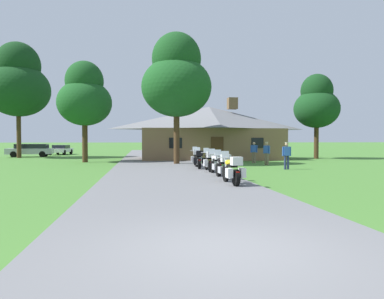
{
  "coord_description": "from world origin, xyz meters",
  "views": [
    {
      "loc": [
        -1.3,
        -5.55,
        1.82
      ],
      "look_at": [
        2.74,
        23.58,
        1.04
      ],
      "focal_mm": 33.2,
      "sensor_mm": 36.0,
      "label": 1
    }
  ],
  "objects_px": {
    "parked_silver_suv_far_left": "(31,150)",
    "parked_white_sedan_far_left": "(61,149)",
    "bystander_blue_shirt_beside_signpost": "(267,152)",
    "tree_left_near": "(85,97)",
    "tree_right_of_lodge": "(317,104)",
    "motorcycle_black_second_in_row": "(222,166)",
    "motorcycle_blue_farthest_in_row": "(196,158)",
    "bystander_blue_shirt_by_tree": "(287,154)",
    "motorcycle_white_third_in_row": "(216,163)",
    "motorcycle_black_fourth_in_row": "(209,162)",
    "bystander_blue_shirt_near_lodge": "(254,151)",
    "motorcycle_yellow_nearest_to_camera": "(232,171)",
    "tree_left_far": "(18,83)",
    "tree_by_lodge_front": "(177,79)",
    "motorcycle_silver_fifth_in_row": "(199,160)"
  },
  "relations": [
    {
      "from": "motorcycle_blue_farthest_in_row",
      "to": "tree_left_near",
      "type": "height_order",
      "value": "tree_left_near"
    },
    {
      "from": "motorcycle_silver_fifth_in_row",
      "to": "motorcycle_yellow_nearest_to_camera",
      "type": "bearing_deg",
      "value": -84.98
    },
    {
      "from": "bystander_blue_shirt_by_tree",
      "to": "tree_left_far",
      "type": "distance_m",
      "value": 28.39
    },
    {
      "from": "parked_silver_suv_far_left",
      "to": "tree_left_far",
      "type": "bearing_deg",
      "value": 161.48
    },
    {
      "from": "tree_left_far",
      "to": "bystander_blue_shirt_by_tree",
      "type": "bearing_deg",
      "value": -39.21
    },
    {
      "from": "motorcycle_black_second_in_row",
      "to": "motorcycle_yellow_nearest_to_camera",
      "type": "bearing_deg",
      "value": -93.63
    },
    {
      "from": "motorcycle_black_fourth_in_row",
      "to": "tree_left_far",
      "type": "relative_size",
      "value": 0.18
    },
    {
      "from": "motorcycle_silver_fifth_in_row",
      "to": "motorcycle_blue_farthest_in_row",
      "type": "xyz_separation_m",
      "value": [
        0.11,
        1.92,
        0.0
      ]
    },
    {
      "from": "tree_left_far",
      "to": "tree_right_of_lodge",
      "type": "height_order",
      "value": "tree_left_far"
    },
    {
      "from": "motorcycle_black_second_in_row",
      "to": "motorcycle_silver_fifth_in_row",
      "type": "relative_size",
      "value": 1.0
    },
    {
      "from": "motorcycle_yellow_nearest_to_camera",
      "to": "motorcycle_blue_farthest_in_row",
      "type": "xyz_separation_m",
      "value": [
        0.05,
        10.04,
        0.0
      ]
    },
    {
      "from": "motorcycle_black_fourth_in_row",
      "to": "motorcycle_black_second_in_row",
      "type": "bearing_deg",
      "value": -90.13
    },
    {
      "from": "motorcycle_yellow_nearest_to_camera",
      "to": "tree_left_near",
      "type": "xyz_separation_m",
      "value": [
        -8.22,
        16.42,
        4.77
      ]
    },
    {
      "from": "tree_right_of_lodge",
      "to": "tree_left_near",
      "type": "distance_m",
      "value": 21.66
    },
    {
      "from": "tree_right_of_lodge",
      "to": "bystander_blue_shirt_beside_signpost",
      "type": "bearing_deg",
      "value": -135.18
    },
    {
      "from": "motorcycle_black_second_in_row",
      "to": "tree_left_near",
      "type": "distance_m",
      "value": 17.11
    },
    {
      "from": "motorcycle_blue_farthest_in_row",
      "to": "tree_right_of_lodge",
      "type": "relative_size",
      "value": 0.25
    },
    {
      "from": "bystander_blue_shirt_beside_signpost",
      "to": "tree_left_far",
      "type": "bearing_deg",
      "value": -161.21
    },
    {
      "from": "motorcycle_blue_farthest_in_row",
      "to": "motorcycle_black_second_in_row",
      "type": "bearing_deg",
      "value": -85.64
    },
    {
      "from": "motorcycle_black_fourth_in_row",
      "to": "bystander_blue_shirt_near_lodge",
      "type": "relative_size",
      "value": 1.25
    },
    {
      "from": "bystander_blue_shirt_near_lodge",
      "to": "tree_right_of_lodge",
      "type": "xyz_separation_m",
      "value": [
        8.07,
        5.51,
        4.44
      ]
    },
    {
      "from": "tree_by_lodge_front",
      "to": "parked_white_sedan_far_left",
      "type": "xyz_separation_m",
      "value": [
        -12.67,
        19.81,
        -5.73
      ]
    },
    {
      "from": "motorcycle_black_second_in_row",
      "to": "motorcycle_silver_fifth_in_row",
      "type": "height_order",
      "value": "same"
    },
    {
      "from": "tree_right_of_lodge",
      "to": "bystander_blue_shirt_near_lodge",
      "type": "bearing_deg",
      "value": -145.68
    },
    {
      "from": "motorcycle_black_second_in_row",
      "to": "tree_left_far",
      "type": "relative_size",
      "value": 0.18
    },
    {
      "from": "motorcycle_yellow_nearest_to_camera",
      "to": "motorcycle_white_third_in_row",
      "type": "height_order",
      "value": "same"
    },
    {
      "from": "bystander_blue_shirt_by_tree",
      "to": "motorcycle_white_third_in_row",
      "type": "bearing_deg",
      "value": 38.5
    },
    {
      "from": "tree_left_near",
      "to": "tree_right_of_lodge",
      "type": "bearing_deg",
      "value": 6.83
    },
    {
      "from": "tree_by_lodge_front",
      "to": "motorcycle_blue_farthest_in_row",
      "type": "bearing_deg",
      "value": -68.75
    },
    {
      "from": "bystander_blue_shirt_beside_signpost",
      "to": "parked_silver_suv_far_left",
      "type": "height_order",
      "value": "bystander_blue_shirt_beside_signpost"
    },
    {
      "from": "motorcycle_black_second_in_row",
      "to": "bystander_blue_shirt_beside_signpost",
      "type": "relative_size",
      "value": 1.24
    },
    {
      "from": "motorcycle_yellow_nearest_to_camera",
      "to": "motorcycle_silver_fifth_in_row",
      "type": "height_order",
      "value": "same"
    },
    {
      "from": "parked_silver_suv_far_left",
      "to": "parked_white_sedan_far_left",
      "type": "distance_m",
      "value": 6.15
    },
    {
      "from": "bystander_blue_shirt_by_tree",
      "to": "tree_left_far",
      "type": "relative_size",
      "value": 0.14
    },
    {
      "from": "parked_white_sedan_far_left",
      "to": "motorcycle_silver_fifth_in_row",
      "type": "bearing_deg",
      "value": -54.35
    },
    {
      "from": "bystander_blue_shirt_near_lodge",
      "to": "parked_white_sedan_far_left",
      "type": "relative_size",
      "value": 0.38
    },
    {
      "from": "tree_right_of_lodge",
      "to": "parked_silver_suv_far_left",
      "type": "xyz_separation_m",
      "value": [
        -28.83,
        7.71,
        -4.59
      ]
    },
    {
      "from": "tree_left_far",
      "to": "parked_silver_suv_far_left",
      "type": "bearing_deg",
      "value": 75.28
    },
    {
      "from": "motorcycle_blue_farthest_in_row",
      "to": "tree_left_near",
      "type": "xyz_separation_m",
      "value": [
        -8.27,
        6.38,
        4.77
      ]
    },
    {
      "from": "motorcycle_black_fourth_in_row",
      "to": "motorcycle_blue_farthest_in_row",
      "type": "height_order",
      "value": "same"
    },
    {
      "from": "motorcycle_white_third_in_row",
      "to": "bystander_blue_shirt_near_lodge",
      "type": "height_order",
      "value": "bystander_blue_shirt_near_lodge"
    },
    {
      "from": "tree_left_near",
      "to": "motorcycle_black_fourth_in_row",
      "type": "bearing_deg",
      "value": -51.06
    },
    {
      "from": "parked_silver_suv_far_left",
      "to": "tree_right_of_lodge",
      "type": "bearing_deg",
      "value": -108.77
    },
    {
      "from": "motorcycle_blue_farthest_in_row",
      "to": "bystander_blue_shirt_beside_signpost",
      "type": "distance_m",
      "value": 5.51
    },
    {
      "from": "motorcycle_blue_farthest_in_row",
      "to": "tree_by_lodge_front",
      "type": "height_order",
      "value": "tree_by_lodge_front"
    },
    {
      "from": "bystander_blue_shirt_by_tree",
      "to": "tree_right_of_lodge",
      "type": "xyz_separation_m",
      "value": [
        7.98,
        11.72,
        4.42
      ]
    },
    {
      "from": "bystander_blue_shirt_beside_signpost",
      "to": "parked_white_sedan_far_left",
      "type": "relative_size",
      "value": 0.38
    },
    {
      "from": "motorcycle_blue_farthest_in_row",
      "to": "bystander_blue_shirt_near_lodge",
      "type": "xyz_separation_m",
      "value": [
        5.16,
        3.45,
        0.32
      ]
    },
    {
      "from": "bystander_blue_shirt_by_tree",
      "to": "parked_silver_suv_far_left",
      "type": "xyz_separation_m",
      "value": [
        -20.86,
        19.43,
        -0.17
      ]
    },
    {
      "from": "bystander_blue_shirt_beside_signpost",
      "to": "parked_silver_suv_far_left",
      "type": "relative_size",
      "value": 0.36
    }
  ]
}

